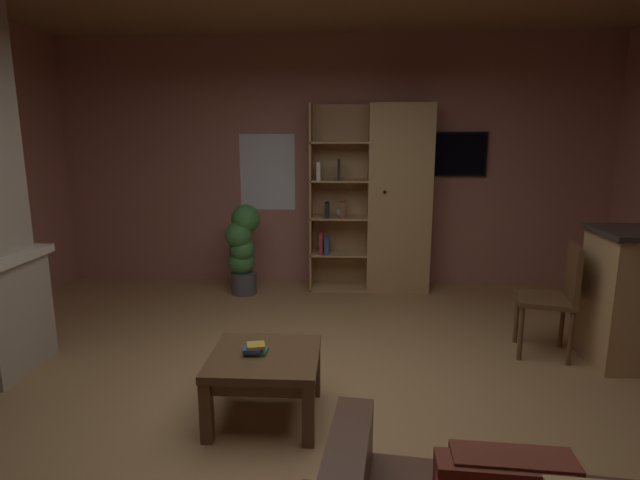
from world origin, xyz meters
The scene contains 11 objects.
floor centered at (0.00, 0.00, -0.01)m, with size 6.40×5.90×0.02m, color #A37A4C.
wall_back centered at (0.00, 2.98, 1.43)m, with size 6.52×0.06×2.87m, color #AD7060.
window_pane_back centered at (-0.77, 2.95, 1.33)m, with size 0.65×0.01×0.89m, color white.
bookshelf_cabinet centered at (0.67, 2.71, 1.04)m, with size 1.35×0.41×2.10m.
coffee_table centered at (-0.32, -0.11, 0.34)m, with size 0.67×0.66×0.43m.
table_book_0 centered at (-0.37, -0.10, 0.44)m, with size 0.14×0.11×0.02m, color #387247.
table_book_1 centered at (-0.39, -0.12, 0.46)m, with size 0.11×0.11×0.02m, color #2D4C8C.
table_book_2 centered at (-0.37, -0.11, 0.48)m, with size 0.11×0.10×0.02m, color gold.
dining_chair centered at (1.86, 0.95, 0.53)m, with size 0.50×0.50×0.92m.
potted_floor_plant centered at (-0.98, 2.43, 0.54)m, with size 0.38×0.37×1.01m.
wall_mounted_tv centered at (1.32, 2.92, 1.55)m, with size 0.89×0.06×0.50m.
Camera 1 is at (0.19, -3.03, 1.77)m, focal length 28.53 mm.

